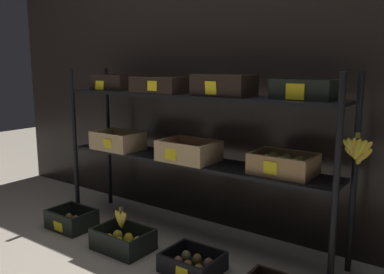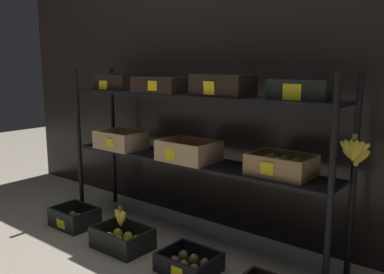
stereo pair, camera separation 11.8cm
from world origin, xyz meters
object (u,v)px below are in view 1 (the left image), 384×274
at_px(banana_bunch_loose, 121,219).
at_px(crate_ground_lemon, 123,241).
at_px(display_rack, 193,125).
at_px(crate_ground_center_kiwi, 193,264).
at_px(crate_ground_kiwi, 72,221).

bearing_deg(banana_bunch_loose, crate_ground_lemon, -4.92).
xyz_separation_m(display_rack, crate_ground_center_kiwi, (0.24, -0.34, -0.70)).
distance_m(crate_ground_center_kiwi, banana_bunch_loose, 0.53).
xyz_separation_m(crate_ground_lemon, crate_ground_center_kiwi, (0.50, 0.03, -0.01)).
bearing_deg(crate_ground_kiwi, banana_bunch_loose, -2.57).
xyz_separation_m(display_rack, banana_bunch_loose, (-0.27, -0.37, -0.55)).
xyz_separation_m(crate_ground_kiwi, crate_ground_lemon, (0.52, -0.02, 0.00)).
height_order(display_rack, crate_ground_lemon, display_rack).
bearing_deg(display_rack, crate_ground_center_kiwi, -54.43).
height_order(crate_ground_lemon, crate_ground_center_kiwi, crate_ground_lemon).
bearing_deg(banana_bunch_loose, crate_ground_kiwi, 177.43).
height_order(crate_ground_kiwi, banana_bunch_loose, banana_bunch_loose).
bearing_deg(crate_ground_lemon, crate_ground_center_kiwi, 3.97).
bearing_deg(display_rack, banana_bunch_loose, -125.76).
xyz_separation_m(crate_ground_center_kiwi, banana_bunch_loose, (-0.51, -0.03, 0.15)).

